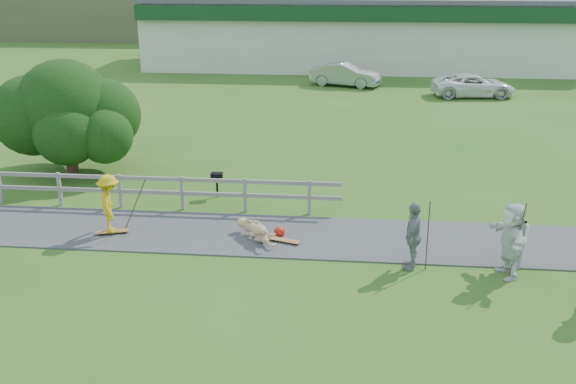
{
  "coord_description": "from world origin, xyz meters",
  "views": [
    {
      "loc": [
        3.19,
        -15.19,
        7.28
      ],
      "look_at": [
        1.47,
        2.0,
        1.17
      ],
      "focal_mm": 40.0,
      "sensor_mm": 36.0,
      "label": 1
    }
  ],
  "objects_px": {
    "spectator_a": "(515,237)",
    "bbq": "(217,185)",
    "tree": "(68,128)",
    "skater_rider": "(110,207)",
    "spectator_d": "(511,240)",
    "spectator_b": "(413,236)",
    "skater_fallen": "(257,231)",
    "car_white": "(473,85)",
    "car_silver": "(345,75)"
  },
  "relations": [
    {
      "from": "spectator_a",
      "to": "bbq",
      "type": "relative_size",
      "value": 2.03
    },
    {
      "from": "tree",
      "to": "skater_rider",
      "type": "bearing_deg",
      "value": -57.33
    },
    {
      "from": "spectator_d",
      "to": "bbq",
      "type": "xyz_separation_m",
      "value": [
        -8.32,
        4.96,
        -0.54
      ]
    },
    {
      "from": "skater_rider",
      "to": "spectator_b",
      "type": "relative_size",
      "value": 0.96
    },
    {
      "from": "spectator_b",
      "to": "bbq",
      "type": "bearing_deg",
      "value": -117.55
    },
    {
      "from": "skater_fallen",
      "to": "car_white",
      "type": "bearing_deg",
      "value": 26.7
    },
    {
      "from": "tree",
      "to": "car_silver",
      "type": "bearing_deg",
      "value": 62.87
    },
    {
      "from": "car_white",
      "to": "spectator_b",
      "type": "bearing_deg",
      "value": 160.88
    },
    {
      "from": "tree",
      "to": "spectator_d",
      "type": "bearing_deg",
      "value": -26.44
    },
    {
      "from": "car_silver",
      "to": "spectator_b",
      "type": "bearing_deg",
      "value": -158.5
    },
    {
      "from": "spectator_b",
      "to": "bbq",
      "type": "relative_size",
      "value": 2.13
    },
    {
      "from": "car_silver",
      "to": "tree",
      "type": "bearing_deg",
      "value": 169.78
    },
    {
      "from": "bbq",
      "to": "spectator_b",
      "type": "bearing_deg",
      "value": -43.76
    },
    {
      "from": "spectator_b",
      "to": "tree",
      "type": "relative_size",
      "value": 0.32
    },
    {
      "from": "skater_fallen",
      "to": "spectator_a",
      "type": "bearing_deg",
      "value": -48.43
    },
    {
      "from": "tree",
      "to": "bbq",
      "type": "xyz_separation_m",
      "value": [
        5.93,
        -2.12,
        -1.28
      ]
    },
    {
      "from": "spectator_b",
      "to": "car_white",
      "type": "height_order",
      "value": "spectator_b"
    },
    {
      "from": "spectator_a",
      "to": "spectator_d",
      "type": "height_order",
      "value": "spectator_d"
    },
    {
      "from": "skater_rider",
      "to": "bbq",
      "type": "relative_size",
      "value": 2.04
    },
    {
      "from": "skater_fallen",
      "to": "spectator_b",
      "type": "bearing_deg",
      "value": -57.05
    },
    {
      "from": "spectator_d",
      "to": "car_white",
      "type": "xyz_separation_m",
      "value": [
        3.09,
        23.51,
        -0.3
      ]
    },
    {
      "from": "spectator_a",
      "to": "car_white",
      "type": "xyz_separation_m",
      "value": [
        2.86,
        23.04,
        -0.18
      ]
    },
    {
      "from": "car_silver",
      "to": "bbq",
      "type": "distance_m",
      "value": 21.67
    },
    {
      "from": "skater_rider",
      "to": "car_silver",
      "type": "height_order",
      "value": "skater_rider"
    },
    {
      "from": "spectator_b",
      "to": "car_white",
      "type": "xyz_separation_m",
      "value": [
        5.42,
        23.31,
        -0.22
      ]
    },
    {
      "from": "spectator_d",
      "to": "car_white",
      "type": "height_order",
      "value": "spectator_d"
    },
    {
      "from": "skater_rider",
      "to": "car_silver",
      "type": "bearing_deg",
      "value": -36.12
    },
    {
      "from": "skater_rider",
      "to": "bbq",
      "type": "xyz_separation_m",
      "value": [
        2.35,
        3.45,
        -0.43
      ]
    },
    {
      "from": "skater_fallen",
      "to": "spectator_b",
      "type": "height_order",
      "value": "spectator_b"
    },
    {
      "from": "skater_fallen",
      "to": "car_silver",
      "type": "xyz_separation_m",
      "value": [
        2.07,
        24.78,
        0.42
      ]
    },
    {
      "from": "tree",
      "to": "bbq",
      "type": "height_order",
      "value": "tree"
    },
    {
      "from": "skater_fallen",
      "to": "spectator_d",
      "type": "xyz_separation_m",
      "value": [
        6.49,
        -1.49,
        0.65
      ]
    },
    {
      "from": "spectator_a",
      "to": "spectator_b",
      "type": "xyz_separation_m",
      "value": [
        -2.56,
        -0.27,
        0.04
      ]
    },
    {
      "from": "spectator_a",
      "to": "car_white",
      "type": "bearing_deg",
      "value": 166.07
    },
    {
      "from": "spectator_d",
      "to": "tree",
      "type": "height_order",
      "value": "tree"
    },
    {
      "from": "car_white",
      "to": "bbq",
      "type": "height_order",
      "value": "car_white"
    },
    {
      "from": "spectator_a",
      "to": "bbq",
      "type": "height_order",
      "value": "spectator_a"
    },
    {
      "from": "skater_fallen",
      "to": "car_silver",
      "type": "relative_size",
      "value": 0.38
    },
    {
      "from": "tree",
      "to": "bbq",
      "type": "relative_size",
      "value": 6.68
    },
    {
      "from": "bbq",
      "to": "tree",
      "type": "bearing_deg",
      "value": 155.0
    },
    {
      "from": "spectator_d",
      "to": "tree",
      "type": "relative_size",
      "value": 0.34
    },
    {
      "from": "car_white",
      "to": "bbq",
      "type": "distance_m",
      "value": 21.78
    },
    {
      "from": "car_white",
      "to": "spectator_d",
      "type": "bearing_deg",
      "value": 166.47
    },
    {
      "from": "skater_fallen",
      "to": "car_silver",
      "type": "bearing_deg",
      "value": 45.45
    },
    {
      "from": "bbq",
      "to": "spectator_a",
      "type": "bearing_deg",
      "value": -33.01
    },
    {
      "from": "spectator_a",
      "to": "spectator_b",
      "type": "distance_m",
      "value": 2.57
    },
    {
      "from": "skater_rider",
      "to": "skater_fallen",
      "type": "bearing_deg",
      "value": -112.16
    },
    {
      "from": "spectator_b",
      "to": "bbq",
      "type": "xyz_separation_m",
      "value": [
        -6.0,
        4.77,
        -0.47
      ]
    },
    {
      "from": "spectator_b",
      "to": "car_white",
      "type": "bearing_deg",
      "value": 177.84
    },
    {
      "from": "spectator_a",
      "to": "spectator_b",
      "type": "relative_size",
      "value": 0.96
    }
  ]
}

